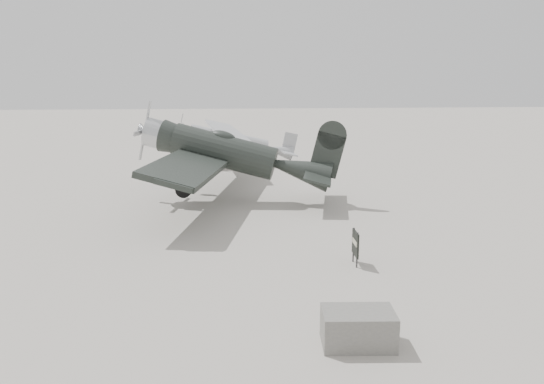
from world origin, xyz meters
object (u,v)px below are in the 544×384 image
at_px(highwing_monoplane, 234,138).
at_px(sign_board, 355,244).
at_px(lowwing_monoplane, 234,154).
at_px(equipment_block, 358,328).

height_order(highwing_monoplane, sign_board, highwing_monoplane).
height_order(lowwing_monoplane, equipment_block, lowwing_monoplane).
distance_m(lowwing_monoplane, sign_board, 10.00).
xyz_separation_m(lowwing_monoplane, sign_board, (3.72, -9.14, -1.62)).
relative_size(lowwing_monoplane, highwing_monoplane, 1.23).
height_order(highwing_monoplane, equipment_block, highwing_monoplane).
relative_size(highwing_monoplane, equipment_block, 6.80).
distance_m(lowwing_monoplane, highwing_monoplane, 10.09).
relative_size(lowwing_monoplane, sign_board, 11.72).
bearing_deg(equipment_block, sign_board, 76.93).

